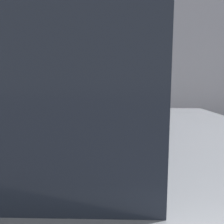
# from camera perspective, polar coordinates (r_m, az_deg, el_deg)

# --- Properties ---
(sidewalk) EXTENTS (24.00, 2.80, 0.13)m
(sidewalk) POSITION_cam_1_polar(r_m,az_deg,el_deg) (3.90, 7.72, -11.78)
(sidewalk) COLOR #9E9B96
(sidewalk) RESTS_ON ground_plane
(building_facade) EXTENTS (24.00, 0.30, 5.61)m
(building_facade) POSITION_cam_1_polar(r_m,az_deg,el_deg) (6.28, 7.02, 20.95)
(building_facade) COLOR gray
(building_facade) RESTS_ON ground_plane
(parking_meter) EXTENTS (0.22, 0.13, 1.41)m
(parking_meter) POSITION_cam_1_polar(r_m,az_deg,el_deg) (2.48, -0.00, 1.89)
(parking_meter) COLOR #2D2D30
(parking_meter) RESTS_ON sidewalk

